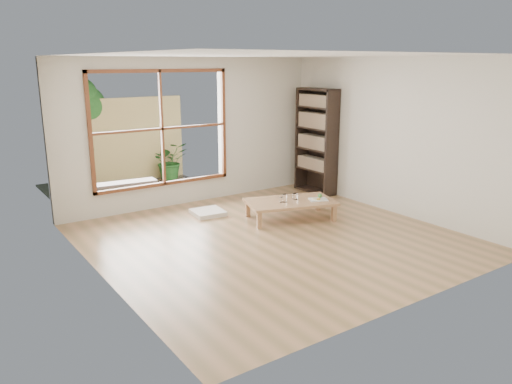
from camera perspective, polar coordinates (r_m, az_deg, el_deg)
ground at (r=7.37m, az=1.92°, el=-5.31°), size 5.00×5.00×0.00m
low_table at (r=8.20m, az=3.95°, el=-1.24°), size 1.59×1.19×0.31m
floor_cushion at (r=8.51m, az=-5.51°, el=-2.34°), size 0.55×0.55×0.07m
bookshelf at (r=9.84m, az=6.91°, el=5.78°), size 0.32×0.91×2.03m
glass_tall at (r=8.10m, az=3.29°, el=-0.70°), size 0.07×0.07×0.13m
glass_mid at (r=8.28m, az=4.39°, el=-0.48°), size 0.07×0.07×0.10m
glass_short at (r=8.27m, az=4.54°, el=-0.49°), size 0.08×0.08×0.10m
glass_small at (r=8.09m, az=2.94°, el=-0.88°), size 0.06×0.06×0.08m
food_tray at (r=8.28m, az=7.16°, el=-0.74°), size 0.35×0.31×0.09m
deck at (r=10.09m, az=-13.00°, el=-0.15°), size 2.80×2.00×0.05m
garden_bench at (r=9.47m, az=-14.70°, el=0.78°), size 1.15×0.44×0.36m
bamboo_fence at (r=10.84m, az=-15.26°, el=5.58°), size 2.80×0.06×1.80m
shrub_right at (r=11.02m, az=-9.78°, el=3.55°), size 0.80×0.71×0.81m
shrub_left at (r=10.39m, az=-19.12°, el=2.60°), size 0.52×0.42×0.93m
garden_tree at (r=10.84m, az=-19.48°, el=9.13°), size 1.04×0.85×2.22m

